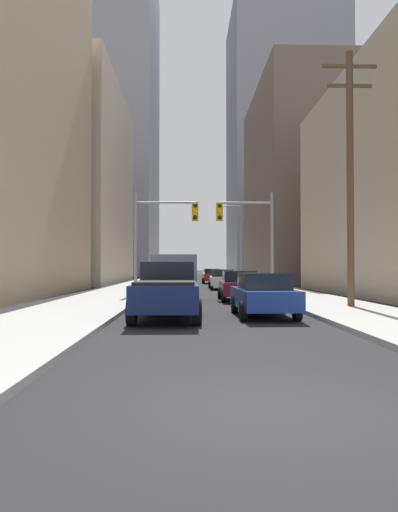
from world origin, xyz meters
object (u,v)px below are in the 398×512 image
(sedan_red, at_px, (212,276))
(sedan_maroon, at_px, (239,286))
(sedan_white, at_px, (222,279))
(cargo_van_grey, at_px, (176,276))
(traffic_signal_near_right, at_px, (248,227))
(pickup_truck_navy, at_px, (167,291))
(traffic_signal_near_left, at_px, (163,226))
(sedan_blue, at_px, (263,295))

(sedan_red, bearing_deg, sedan_maroon, -89.77)
(sedan_red, bearing_deg, sedan_white, -89.37)
(cargo_van_grey, height_order, sedan_red, cargo_van_grey)
(sedan_white, height_order, traffic_signal_near_right, traffic_signal_near_right)
(pickup_truck_navy, distance_m, traffic_signal_near_right, 12.21)
(sedan_white, bearing_deg, traffic_signal_near_right, -84.89)
(sedan_white, relative_size, sedan_red, 1.00)
(sedan_white, relative_size, traffic_signal_near_left, 0.71)
(sedan_white, height_order, sedan_red, same)
(pickup_truck_navy, height_order, traffic_signal_near_right, traffic_signal_near_right)
(pickup_truck_navy, distance_m, cargo_van_grey, 6.84)
(pickup_truck_navy, height_order, sedan_blue, pickup_truck_navy)
(pickup_truck_navy, relative_size, cargo_van_grey, 1.03)
(sedan_maroon, height_order, sedan_white, same)
(pickup_truck_navy, height_order, cargo_van_grey, cargo_van_grey)
(pickup_truck_navy, relative_size, sedan_red, 1.27)
(sedan_maroon, bearing_deg, cargo_van_grey, -157.57)
(sedan_white, xyz_separation_m, traffic_signal_near_left, (-4.05, -9.11, 3.27))
(sedan_red, relative_size, traffic_signal_near_right, 0.71)
(cargo_van_grey, height_order, sedan_blue, cargo_van_grey)
(sedan_maroon, xyz_separation_m, traffic_signal_near_left, (-4.02, 2.90, 3.27))
(sedan_red, bearing_deg, sedan_blue, -89.81)
(cargo_van_grey, height_order, sedan_maroon, cargo_van_grey)
(pickup_truck_navy, height_order, sedan_white, pickup_truck_navy)
(sedan_blue, relative_size, sedan_white, 1.00)
(sedan_maroon, height_order, traffic_signal_near_right, traffic_signal_near_right)
(sedan_blue, xyz_separation_m, sedan_red, (-0.11, 32.04, 0.00))
(sedan_blue, xyz_separation_m, traffic_signal_near_left, (-4.03, 10.60, 3.27))
(sedan_maroon, relative_size, traffic_signal_near_right, 0.71)
(traffic_signal_near_left, height_order, traffic_signal_near_right, same)
(sedan_red, distance_m, traffic_signal_near_right, 21.70)
(cargo_van_grey, relative_size, traffic_signal_near_right, 0.87)
(cargo_van_grey, relative_size, sedan_blue, 1.23)
(cargo_van_grey, bearing_deg, sedan_red, 83.14)
(sedan_blue, distance_m, sedan_maroon, 7.70)
(pickup_truck_navy, relative_size, traffic_signal_near_left, 0.90)
(pickup_truck_navy, bearing_deg, sedan_red, 84.36)
(sedan_blue, bearing_deg, pickup_truck_navy, -172.28)
(traffic_signal_near_left, xyz_separation_m, traffic_signal_near_right, (4.87, -0.00, -0.02))
(sedan_white, distance_m, traffic_signal_near_right, 9.70)
(traffic_signal_near_right, bearing_deg, cargo_van_grey, -133.73)
(pickup_truck_navy, xyz_separation_m, traffic_signal_near_left, (-0.71, 11.05, 3.10))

